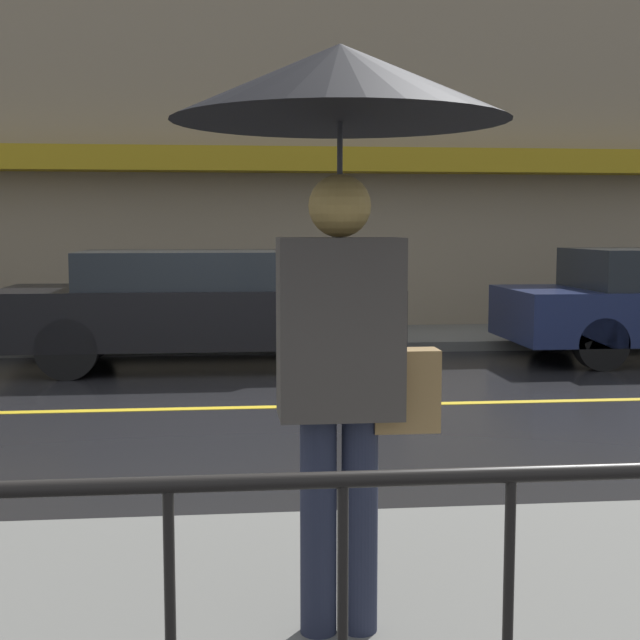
# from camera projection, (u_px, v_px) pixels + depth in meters

# --- Properties ---
(ground_plane) EXTENTS (80.00, 80.00, 0.00)m
(ground_plane) POSITION_uv_depth(u_px,v_px,m) (255.00, 408.00, 8.03)
(ground_plane) COLOR black
(sidewalk_far) EXTENTS (28.00, 2.07, 0.13)m
(sidewalk_far) POSITION_uv_depth(u_px,v_px,m) (245.00, 340.00, 12.39)
(sidewalk_far) COLOR slate
(sidewalk_far) RESTS_ON ground_plane
(lane_marking) EXTENTS (25.20, 0.12, 0.01)m
(lane_marking) POSITION_uv_depth(u_px,v_px,m) (255.00, 407.00, 8.03)
(lane_marking) COLOR gold
(lane_marking) RESTS_ON ground_plane
(building_storefront) EXTENTS (28.00, 0.85, 5.33)m
(building_storefront) POSITION_uv_depth(u_px,v_px,m) (242.00, 157.00, 13.27)
(building_storefront) COLOR gray
(building_storefront) RESTS_ON ground_plane
(railing_foreground) EXTENTS (12.00, 0.04, 0.98)m
(railing_foreground) POSITION_uv_depth(u_px,v_px,m) (343.00, 637.00, 1.90)
(railing_foreground) COLOR black
(railing_foreground) RESTS_ON sidewalk_near
(pedestrian) EXTENTS (1.19, 1.19, 2.13)m
(pedestrian) POSITION_uv_depth(u_px,v_px,m) (341.00, 155.00, 3.12)
(pedestrian) COLOR #23283D
(pedestrian) RESTS_ON sidewalk_near
(car_black) EXTENTS (4.53, 1.72, 1.35)m
(car_black) POSITION_uv_depth(u_px,v_px,m) (198.00, 306.00, 10.34)
(car_black) COLOR black
(car_black) RESTS_ON ground_plane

